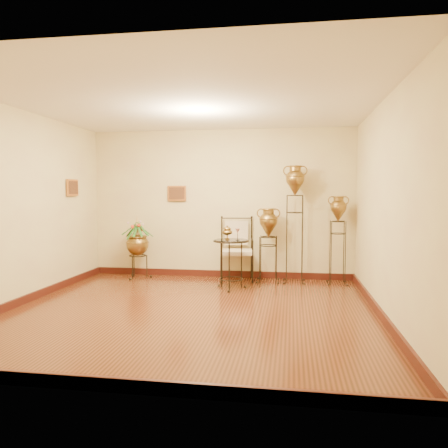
# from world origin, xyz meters

# --- Properties ---
(ground) EXTENTS (5.00, 5.00, 0.00)m
(ground) POSITION_xyz_m (0.00, 0.00, 0.00)
(ground) COLOR #632D17
(ground) RESTS_ON ground
(room_shell) EXTENTS (5.02, 5.02, 2.81)m
(room_shell) POSITION_xyz_m (-0.01, 0.01, 1.73)
(room_shell) COLOR beige
(room_shell) RESTS_ON ground
(amphora_tall) EXTENTS (0.45, 0.45, 2.11)m
(amphora_tall) POSITION_xyz_m (1.39, 2.15, 1.08)
(amphora_tall) COLOR black
(amphora_tall) RESTS_ON ground
(amphora_mid) EXTENTS (0.42, 0.42, 1.57)m
(amphora_mid) POSITION_xyz_m (2.15, 2.15, 0.80)
(amphora_mid) COLOR black
(amphora_mid) RESTS_ON ground
(amphora_short) EXTENTS (0.51, 0.51, 1.36)m
(amphora_short) POSITION_xyz_m (0.93, 2.15, 0.68)
(amphora_short) COLOR black
(amphora_short) RESTS_ON ground
(planter_urn) EXTENTS (0.76, 0.76, 1.23)m
(planter_urn) POSITION_xyz_m (-1.54, 2.13, 0.69)
(planter_urn) COLOR black
(planter_urn) RESTS_ON ground
(armchair) EXTENTS (0.72, 0.69, 1.16)m
(armchair) POSITION_xyz_m (0.35, 2.15, 0.58)
(armchair) COLOR black
(armchair) RESTS_ON ground
(side_table) EXTENTS (0.74, 0.74, 1.05)m
(side_table) POSITION_xyz_m (0.34, 1.44, 0.43)
(side_table) COLOR black
(side_table) RESTS_ON ground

